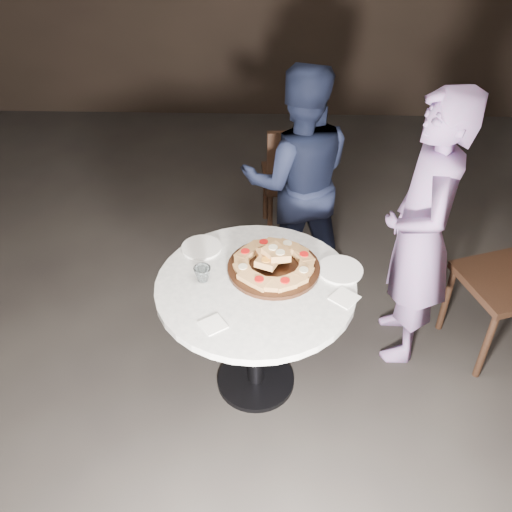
# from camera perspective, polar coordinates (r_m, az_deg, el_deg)

# --- Properties ---
(floor) EXTENTS (7.00, 7.00, 0.00)m
(floor) POSITION_cam_1_polar(r_m,az_deg,el_deg) (3.35, 1.89, -11.40)
(floor) COLOR black
(floor) RESTS_ON ground
(table) EXTENTS (1.17, 1.17, 0.74)m
(table) POSITION_cam_1_polar(r_m,az_deg,el_deg) (2.86, -0.03, -4.82)
(table) COLOR black
(table) RESTS_ON ground
(serving_board) EXTENTS (0.61, 0.61, 0.02)m
(serving_board) POSITION_cam_1_polar(r_m,az_deg,el_deg) (2.84, 1.78, -1.20)
(serving_board) COLOR black
(serving_board) RESTS_ON table
(focaccia_pile) EXTENTS (0.41, 0.41, 0.11)m
(focaccia_pile) POSITION_cam_1_polar(r_m,az_deg,el_deg) (2.82, 1.79, -0.56)
(focaccia_pile) COLOR #B47E46
(focaccia_pile) RESTS_ON serving_board
(plate_left) EXTENTS (0.28, 0.28, 0.01)m
(plate_left) POSITION_cam_1_polar(r_m,az_deg,el_deg) (2.99, -5.48, 0.86)
(plate_left) COLOR white
(plate_left) RESTS_ON table
(plate_right) EXTENTS (0.25, 0.25, 0.01)m
(plate_right) POSITION_cam_1_polar(r_m,az_deg,el_deg) (2.87, 8.42, -1.38)
(plate_right) COLOR white
(plate_right) RESTS_ON table
(water_glass) EXTENTS (0.11, 0.11, 0.08)m
(water_glass) POSITION_cam_1_polar(r_m,az_deg,el_deg) (2.77, -5.38, -1.79)
(water_glass) COLOR silver
(water_glass) RESTS_ON table
(napkin_near) EXTENTS (0.14, 0.14, 0.01)m
(napkin_near) POSITION_cam_1_polar(r_m,az_deg,el_deg) (2.57, -4.30, -6.86)
(napkin_near) COLOR white
(napkin_near) RESTS_ON table
(napkin_far) EXTENTS (0.16, 0.16, 0.01)m
(napkin_far) POSITION_cam_1_polar(r_m,az_deg,el_deg) (2.72, 8.85, -4.15)
(napkin_far) COLOR white
(napkin_far) RESTS_ON table
(chair_far) EXTENTS (0.48, 0.50, 0.93)m
(chair_far) POSITION_cam_1_polar(r_m,az_deg,el_deg) (4.01, 4.04, 8.02)
(chair_far) COLOR black
(chair_far) RESTS_ON ground
(diner_navy) EXTENTS (0.75, 0.60, 1.47)m
(diner_navy) POSITION_cam_1_polar(r_m,az_deg,el_deg) (3.57, 4.18, 7.58)
(diner_navy) COLOR black
(diner_navy) RESTS_ON ground
(diner_teal) EXTENTS (0.41, 0.60, 1.60)m
(diner_teal) POSITION_cam_1_polar(r_m,az_deg,el_deg) (3.09, 16.06, 2.05)
(diner_teal) COLOR slate
(diner_teal) RESTS_ON ground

